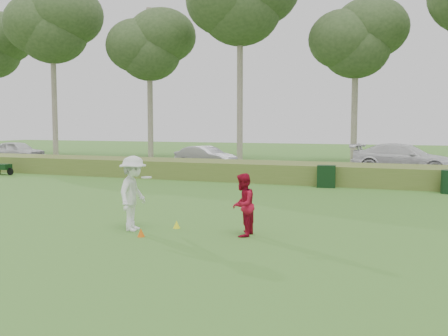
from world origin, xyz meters
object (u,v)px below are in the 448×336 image
at_px(player_white, 133,193).
at_px(player_red, 243,205).
at_px(car_left, 17,151).
at_px(utility_cabinet, 326,176).
at_px(car_right, 404,159).
at_px(cone_yellow, 177,224).
at_px(cone_orange, 141,233).
at_px(car_mid, 206,157).

bearing_deg(player_white, player_red, -90.69).
distance_m(player_white, player_red, 2.91).
xyz_separation_m(player_white, car_left, (-21.08, 18.27, -0.19)).
xyz_separation_m(utility_cabinet, car_right, (3.09, 7.26, 0.39)).
distance_m(player_white, cone_yellow, 1.43).
height_order(player_white, car_left, player_white).
bearing_deg(cone_yellow, utility_cabinet, 77.17).
relative_size(player_white, cone_orange, 9.46).
bearing_deg(car_right, cone_orange, 174.79).
xyz_separation_m(player_red, car_left, (-23.96, 17.88, 0.01)).
bearing_deg(car_left, car_mid, -92.88).
distance_m(cone_orange, car_mid, 18.79).
bearing_deg(car_mid, utility_cabinet, -109.36).
xyz_separation_m(cone_orange, car_mid, (-5.82, 17.85, 0.64)).
bearing_deg(player_red, car_left, -128.09).
bearing_deg(utility_cabinet, player_red, -97.85).
bearing_deg(cone_orange, car_right, 72.80).
height_order(player_red, car_mid, player_red).
bearing_deg(cone_orange, utility_cabinet, 76.73).
bearing_deg(car_mid, player_red, -136.34).
xyz_separation_m(car_left, car_right, (27.40, -0.21, 0.09)).
bearing_deg(car_left, player_white, -130.18).
xyz_separation_m(cone_yellow, car_mid, (-6.20, 16.62, 0.64)).
bearing_deg(player_white, cone_yellow, -63.42).
bearing_deg(cone_yellow, cone_orange, -106.87).
bearing_deg(car_left, cone_orange, -130.33).
bearing_deg(player_red, cone_yellow, -98.83).
height_order(utility_cabinet, car_mid, car_mid).
bearing_deg(car_right, cone_yellow, 174.77).
height_order(player_white, player_red, player_white).
relative_size(utility_cabinet, car_mid, 0.24).
height_order(cone_orange, cone_yellow, cone_orange).
relative_size(player_red, car_mid, 0.38).
height_order(cone_yellow, car_mid, car_mid).
height_order(cone_orange, car_mid, car_mid).
xyz_separation_m(cone_orange, car_left, (-21.63, 18.85, 0.69)).
relative_size(car_left, car_mid, 1.04).
bearing_deg(car_mid, car_left, 104.27).
relative_size(car_mid, car_right, 0.73).
distance_m(cone_yellow, car_right, 18.25).
distance_m(player_red, car_left, 29.90).
bearing_deg(utility_cabinet, cone_orange, -109.15).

